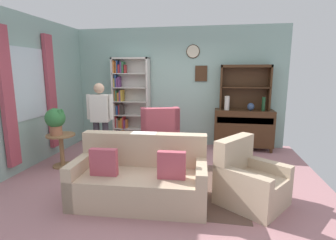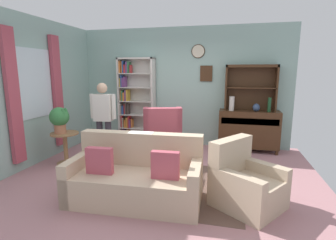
# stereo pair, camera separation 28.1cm
# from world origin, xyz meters

# --- Properties ---
(ground_plane) EXTENTS (5.40, 4.60, 0.02)m
(ground_plane) POSITION_xyz_m (0.00, 0.00, -0.01)
(ground_plane) COLOR #B27A7F
(wall_back) EXTENTS (5.00, 0.09, 2.80)m
(wall_back) POSITION_xyz_m (0.00, 2.13, 1.41)
(wall_back) COLOR #93B7AD
(wall_back) RESTS_ON ground_plane
(wall_left) EXTENTS (0.16, 4.20, 2.80)m
(wall_left) POSITION_xyz_m (-2.52, 0.02, 1.40)
(wall_left) COLOR #93B7AD
(wall_left) RESTS_ON ground_plane
(area_rug) EXTENTS (2.34, 1.92, 0.01)m
(area_rug) POSITION_xyz_m (0.20, -0.30, 0.00)
(area_rug) COLOR brown
(area_rug) RESTS_ON ground_plane
(bookshelf) EXTENTS (0.90, 0.30, 2.10)m
(bookshelf) POSITION_xyz_m (-1.20, 1.94, 1.04)
(bookshelf) COLOR silver
(bookshelf) RESTS_ON ground_plane
(sideboard) EXTENTS (1.30, 0.45, 0.92)m
(sideboard) POSITION_xyz_m (1.55, 1.86, 0.51)
(sideboard) COLOR #422816
(sideboard) RESTS_ON ground_plane
(sideboard_hutch) EXTENTS (1.10, 0.26, 1.00)m
(sideboard_hutch) POSITION_xyz_m (1.55, 1.97, 1.56)
(sideboard_hutch) COLOR #422816
(sideboard_hutch) RESTS_ON sideboard
(vase_tall) EXTENTS (0.11, 0.11, 0.31)m
(vase_tall) POSITION_xyz_m (1.16, 1.78, 1.08)
(vase_tall) COLOR beige
(vase_tall) RESTS_ON sideboard
(vase_round) EXTENTS (0.15, 0.15, 0.17)m
(vase_round) POSITION_xyz_m (1.68, 1.79, 1.01)
(vase_round) COLOR #33476B
(vase_round) RESTS_ON sideboard
(bottle_wine) EXTENTS (0.07, 0.07, 0.31)m
(bottle_wine) POSITION_xyz_m (1.94, 1.77, 1.08)
(bottle_wine) COLOR #194223
(bottle_wine) RESTS_ON sideboard
(couch_floral) EXTENTS (1.84, 0.94, 0.90)m
(couch_floral) POSITION_xyz_m (-0.10, -0.87, 0.31)
(couch_floral) COLOR #C6AD8E
(couch_floral) RESTS_ON ground_plane
(armchair_floral) EXTENTS (1.07, 1.06, 0.88)m
(armchair_floral) POSITION_xyz_m (1.38, -0.69, 0.29)
(armchair_floral) COLOR #C6AD8E
(armchair_floral) RESTS_ON ground_plane
(wingback_chair) EXTENTS (0.98, 1.00, 1.05)m
(wingback_chair) POSITION_xyz_m (-0.25, 1.13, 0.38)
(wingback_chair) COLOR #B74C5B
(wingback_chair) RESTS_ON ground_plane
(plant_stand) EXTENTS (0.52, 0.52, 0.62)m
(plant_stand) POSITION_xyz_m (-1.92, 0.13, 0.39)
(plant_stand) COLOR #997047
(plant_stand) RESTS_ON ground_plane
(potted_plant_large) EXTENTS (0.36, 0.36, 0.50)m
(potted_plant_large) POSITION_xyz_m (-1.97, 0.09, 0.91)
(potted_plant_large) COLOR #AD6B4C
(potted_plant_large) RESTS_ON plant_stand
(person_reading) EXTENTS (0.53, 0.24, 1.56)m
(person_reading) POSITION_xyz_m (-1.28, 0.49, 0.91)
(person_reading) COLOR #38333D
(person_reading) RESTS_ON ground_plane
(coffee_table) EXTENTS (0.80, 0.50, 0.42)m
(coffee_table) POSITION_xyz_m (-0.09, -0.07, 0.35)
(coffee_table) COLOR #422816
(coffee_table) RESTS_ON ground_plane
(book_stack) EXTENTS (0.19, 0.16, 0.11)m
(book_stack) POSITION_xyz_m (-0.21, 0.01, 0.48)
(book_stack) COLOR gray
(book_stack) RESTS_ON coffee_table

